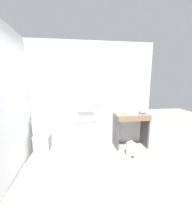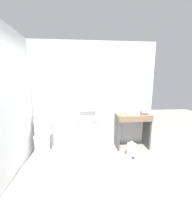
% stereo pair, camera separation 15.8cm
% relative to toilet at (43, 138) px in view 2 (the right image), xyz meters
% --- Properties ---
extents(ground_plane, '(12.00, 12.00, 0.00)m').
position_rel_toilet_xyz_m(ground_plane, '(1.21, -1.21, -0.33)').
color(ground_plane, '#A8A399').
extents(wall_back, '(3.21, 0.12, 2.63)m').
position_rel_toilet_xyz_m(wall_back, '(1.21, 0.36, 0.99)').
color(wall_back, silver).
rests_on(wall_back, ground_plane).
extents(wall_side, '(0.12, 2.23, 2.63)m').
position_rel_toilet_xyz_m(wall_side, '(-0.33, -0.46, 0.99)').
color(wall_side, silver).
rests_on(wall_side, ground_plane).
extents(toilet, '(0.40, 0.49, 0.78)m').
position_rel_toilet_xyz_m(toilet, '(0.00, 0.00, 0.00)').
color(toilet, white).
rests_on(toilet, ground_plane).
extents(towel_radiator, '(0.62, 0.06, 1.15)m').
position_rel_toilet_xyz_m(towel_radiator, '(1.10, 0.25, 0.52)').
color(towel_radiator, white).
rests_on(towel_radiator, ground_plane).
extents(vanity_counter, '(0.82, 0.52, 0.88)m').
position_rel_toilet_xyz_m(vanity_counter, '(2.22, 0.02, 0.25)').
color(vanity_counter, '#84664C').
rests_on(vanity_counter, ground_plane).
extents(sink_basin, '(0.34, 0.34, 0.07)m').
position_rel_toilet_xyz_m(sink_basin, '(2.22, 0.02, 0.59)').
color(sink_basin, white).
rests_on(sink_basin, vanity_counter).
extents(faucet, '(0.02, 0.10, 0.13)m').
position_rel_toilet_xyz_m(faucet, '(2.22, 0.20, 0.63)').
color(faucet, silver).
rests_on(faucet, vanity_counter).
extents(cup_near_wall, '(0.06, 0.06, 0.10)m').
position_rel_toilet_xyz_m(cup_near_wall, '(1.91, 0.20, 0.60)').
color(cup_near_wall, white).
rests_on(cup_near_wall, vanity_counter).
extents(cup_near_edge, '(0.06, 0.06, 0.10)m').
position_rel_toilet_xyz_m(cup_near_edge, '(2.00, 0.15, 0.60)').
color(cup_near_edge, white).
rests_on(cup_near_edge, vanity_counter).
extents(hair_dryer, '(0.18, 0.17, 0.09)m').
position_rel_toilet_xyz_m(hair_dryer, '(2.50, -0.01, 0.59)').
color(hair_dryer, '#B7B7BC').
rests_on(hair_dryer, vanity_counter).
extents(trash_bin, '(0.21, 0.25, 0.36)m').
position_rel_toilet_xyz_m(trash_bin, '(2.06, -0.44, -0.17)').
color(trash_bin, silver).
rests_on(trash_bin, ground_plane).
extents(bath_mat, '(0.56, 0.36, 0.01)m').
position_rel_toilet_xyz_m(bath_mat, '(0.02, -0.65, -0.32)').
color(bath_mat, silver).
rests_on(bath_mat, ground_plane).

